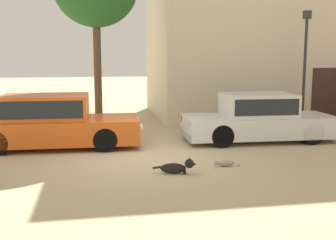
{
  "coord_description": "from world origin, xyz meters",
  "views": [
    {
      "loc": [
        -1.1,
        -10.42,
        2.58
      ],
      "look_at": [
        0.81,
        0.2,
        0.9
      ],
      "focal_mm": 44.7,
      "sensor_mm": 36.0,
      "label": 1
    }
  ],
  "objects_px": {
    "parked_sedan_second": "(258,118)",
    "stray_dog_spotted": "(178,167)",
    "stray_cat": "(225,163)",
    "parked_sedan_nearest": "(51,121)",
    "street_lamp": "(305,55)"
  },
  "relations": [
    {
      "from": "stray_dog_spotted",
      "to": "parked_sedan_nearest",
      "type": "bearing_deg",
      "value": 143.98
    },
    {
      "from": "parked_sedan_second",
      "to": "stray_dog_spotted",
      "type": "xyz_separation_m",
      "value": [
        -3.11,
        -3.09,
        -0.56
      ]
    },
    {
      "from": "parked_sedan_second",
      "to": "stray_cat",
      "type": "distance_m",
      "value": 3.38
    },
    {
      "from": "street_lamp",
      "to": "parked_sedan_second",
      "type": "bearing_deg",
      "value": -142.73
    },
    {
      "from": "parked_sedan_nearest",
      "to": "stray_cat",
      "type": "bearing_deg",
      "value": -32.44
    },
    {
      "from": "parked_sedan_nearest",
      "to": "parked_sedan_second",
      "type": "bearing_deg",
      "value": 0.59
    },
    {
      "from": "stray_dog_spotted",
      "to": "street_lamp",
      "type": "relative_size",
      "value": 0.24
    },
    {
      "from": "parked_sedan_second",
      "to": "stray_cat",
      "type": "bearing_deg",
      "value": -123.27
    },
    {
      "from": "stray_dog_spotted",
      "to": "street_lamp",
      "type": "height_order",
      "value": "street_lamp"
    },
    {
      "from": "parked_sedan_nearest",
      "to": "stray_dog_spotted",
      "type": "distance_m",
      "value": 4.43
    },
    {
      "from": "parked_sedan_nearest",
      "to": "street_lamp",
      "type": "bearing_deg",
      "value": 13.19
    },
    {
      "from": "parked_sedan_nearest",
      "to": "stray_cat",
      "type": "distance_m",
      "value": 5.09
    },
    {
      "from": "parked_sedan_nearest",
      "to": "street_lamp",
      "type": "height_order",
      "value": "street_lamp"
    },
    {
      "from": "stray_cat",
      "to": "parked_sedan_nearest",
      "type": "bearing_deg",
      "value": -38.03
    },
    {
      "from": "parked_sedan_nearest",
      "to": "stray_dog_spotted",
      "type": "xyz_separation_m",
      "value": [
        2.98,
        -3.22,
        -0.6
      ]
    }
  ]
}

